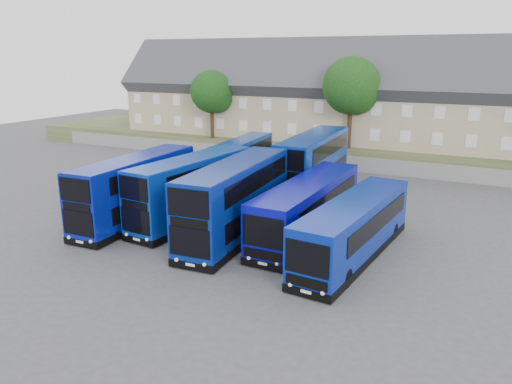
# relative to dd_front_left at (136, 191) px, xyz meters

# --- Properties ---
(ground) EXTENTS (120.00, 120.00, 0.00)m
(ground) POSITION_rel_dd_front_left_xyz_m (6.17, -1.95, -2.20)
(ground) COLOR #47464B
(ground) RESTS_ON ground
(retaining_wall) EXTENTS (70.00, 0.40, 1.50)m
(retaining_wall) POSITION_rel_dd_front_left_xyz_m (6.17, 22.05, -1.45)
(retaining_wall) COLOR slate
(retaining_wall) RESTS_ON ground
(earth_bank) EXTENTS (80.00, 20.00, 2.00)m
(earth_bank) POSITION_rel_dd_front_left_xyz_m (6.17, 32.05, -1.20)
(earth_bank) COLOR #464F2C
(earth_bank) RESTS_ON ground
(terrace_row) EXTENTS (54.00, 10.40, 11.20)m
(terrace_row) POSITION_rel_dd_front_left_xyz_m (6.17, 28.05, 4.40)
(terrace_row) COLOR tan
(terrace_row) RESTS_ON earth_bank
(dd_front_left) EXTENTS (3.02, 11.36, 4.48)m
(dd_front_left) POSITION_rel_dd_front_left_xyz_m (0.00, 0.00, 0.00)
(dd_front_left) COLOR #081799
(dd_front_left) RESTS_ON ground
(dd_front_mid) EXTENTS (3.54, 11.43, 4.47)m
(dd_front_mid) POSITION_rel_dd_front_left_xyz_m (3.49, 1.83, -0.00)
(dd_front_mid) COLOR #0931A6
(dd_front_mid) RESTS_ON ground
(dd_front_right) EXTENTS (3.58, 12.09, 4.74)m
(dd_front_right) POSITION_rel_dd_front_left_xyz_m (7.64, 0.43, 0.13)
(dd_front_right) COLOR navy
(dd_front_right) RESTS_ON ground
(dd_rear_left) EXTENTS (3.18, 10.08, 3.94)m
(dd_rear_left) POSITION_rel_dd_front_left_xyz_m (1.52, 12.76, -0.27)
(dd_rear_left) COLOR #083093
(dd_rear_left) RESTS_ON ground
(dd_rear_right) EXTENTS (3.29, 12.27, 4.84)m
(dd_rear_right) POSITION_rel_dd_front_left_xyz_m (8.26, 12.78, 0.18)
(dd_rear_right) COLOR #082F98
(dd_rear_right) RESTS_ON ground
(coach_east_a) EXTENTS (2.92, 12.90, 3.51)m
(coach_east_a) POSITION_rel_dd_front_left_xyz_m (11.57, 2.77, -0.48)
(coach_east_a) COLOR #080BA4
(coach_east_a) RESTS_ON ground
(coach_east_b) EXTENTS (3.65, 12.47, 3.36)m
(coach_east_b) POSITION_rel_dd_front_left_xyz_m (15.28, 0.40, -0.55)
(coach_east_b) COLOR #08229B
(coach_east_b) RESTS_ON ground
(tree_west) EXTENTS (4.80, 4.80, 7.65)m
(tree_west) POSITION_rel_dd_front_left_xyz_m (-7.68, 23.15, 4.85)
(tree_west) COLOR #382314
(tree_west) RESTS_ON earth_bank
(tree_mid) EXTENTS (5.76, 5.76, 9.18)m
(tree_mid) POSITION_rel_dd_front_left_xyz_m (8.32, 23.65, 5.87)
(tree_mid) COLOR #382314
(tree_mid) RESTS_ON earth_bank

